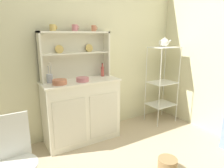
# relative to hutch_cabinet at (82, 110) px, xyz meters

# --- Properties ---
(wall_back) EXTENTS (3.84, 0.05, 2.50)m
(wall_back) POSITION_rel_hutch_cabinet_xyz_m (0.19, 0.26, 0.80)
(wall_back) COLOR beige
(wall_back) RESTS_ON ground
(hutch_cabinet) EXTENTS (1.05, 0.45, 0.88)m
(hutch_cabinet) POSITION_rel_hutch_cabinet_xyz_m (0.00, 0.00, 0.00)
(hutch_cabinet) COLOR silver
(hutch_cabinet) RESTS_ON ground
(hutch_shelf_unit) EXTENTS (0.98, 0.18, 0.65)m
(hutch_shelf_unit) POSITION_rel_hutch_cabinet_xyz_m (0.00, 0.16, 0.81)
(hutch_shelf_unit) COLOR silver
(hutch_shelf_unit) RESTS_ON hutch_cabinet
(bakers_rack) EXTENTS (0.45, 0.35, 1.29)m
(bakers_rack) POSITION_rel_hutch_cabinet_xyz_m (1.43, -0.10, 0.32)
(bakers_rack) COLOR silver
(bakers_rack) RESTS_ON ground
(wire_chair) EXTENTS (0.36, 0.36, 0.85)m
(wire_chair) POSITION_rel_hutch_cabinet_xyz_m (-0.94, -0.81, 0.07)
(wire_chair) COLOR white
(wire_chair) RESTS_ON ground
(floor_basket) EXTENTS (0.21, 0.21, 0.15)m
(floor_basket) POSITION_rel_hutch_cabinet_xyz_m (0.54, -1.13, -0.38)
(floor_basket) COLOR #93754C
(floor_basket) RESTS_ON ground
(cup_gold_0) EXTENTS (0.09, 0.08, 0.08)m
(cup_gold_0) POSITION_rel_hutch_cabinet_xyz_m (-0.29, 0.12, 1.11)
(cup_gold_0) COLOR #DBB760
(cup_gold_0) RESTS_ON hutch_shelf_unit
(cup_rose_1) EXTENTS (0.09, 0.08, 0.09)m
(cup_rose_1) POSITION_rel_hutch_cabinet_xyz_m (0.00, 0.12, 1.12)
(cup_rose_1) COLOR #D17A84
(cup_rose_1) RESTS_ON hutch_shelf_unit
(cup_terracotta_2) EXTENTS (0.08, 0.06, 0.08)m
(cup_terracotta_2) POSITION_rel_hutch_cabinet_xyz_m (0.28, 0.12, 1.11)
(cup_terracotta_2) COLOR #C67556
(cup_terracotta_2) RESTS_ON hutch_shelf_unit
(bowl_mixing_large) EXTENTS (0.18, 0.18, 0.06)m
(bowl_mixing_large) POSITION_rel_hutch_cabinet_xyz_m (-0.31, -0.07, 0.46)
(bowl_mixing_large) COLOR #C67556
(bowl_mixing_large) RESTS_ON hutch_cabinet
(bowl_floral_medium) EXTENTS (0.17, 0.17, 0.05)m
(bowl_floral_medium) POSITION_rel_hutch_cabinet_xyz_m (-0.00, -0.07, 0.45)
(bowl_floral_medium) COLOR #D17A84
(bowl_floral_medium) RESTS_ON hutch_cabinet
(jam_bottle) EXTENTS (0.05, 0.05, 0.20)m
(jam_bottle) POSITION_rel_hutch_cabinet_xyz_m (0.39, 0.09, 0.51)
(jam_bottle) COLOR #B74C47
(jam_bottle) RESTS_ON hutch_cabinet
(utensil_jar) EXTENTS (0.08, 0.08, 0.25)m
(utensil_jar) POSITION_rel_hutch_cabinet_xyz_m (-0.39, 0.08, 0.49)
(utensil_jar) COLOR #B2B7C6
(utensil_jar) RESTS_ON hutch_cabinet
(porcelain_teapot) EXTENTS (0.23, 0.14, 0.16)m
(porcelain_teapot) POSITION_rel_hutch_cabinet_xyz_m (1.43, -0.10, 0.90)
(porcelain_teapot) COLOR white
(porcelain_teapot) RESTS_ON bakers_rack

